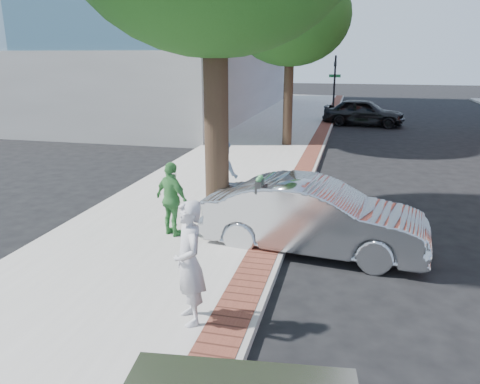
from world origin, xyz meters
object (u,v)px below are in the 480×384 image
(person_officer, at_px, (224,174))
(person_green, at_px, (172,199))
(bg_car, at_px, (364,112))
(person_gray, at_px, (189,263))
(sedan_silver, at_px, (314,217))
(parking_meter, at_px, (259,197))

(person_officer, bearing_deg, person_green, 124.26)
(bg_car, bearing_deg, person_officer, 175.47)
(person_gray, bearing_deg, sedan_silver, 121.69)
(person_green, bearing_deg, person_gray, 144.31)
(person_green, bearing_deg, sedan_silver, -147.16)
(parking_meter, xyz_separation_m, person_green, (-1.91, 0.27, -0.27))
(parking_meter, relative_size, person_gray, 0.82)
(parking_meter, relative_size, person_officer, 0.87)
(person_officer, bearing_deg, bg_car, -53.65)
(person_gray, height_order, bg_car, person_gray)
(parking_meter, distance_m, person_officer, 2.74)
(parking_meter, bearing_deg, person_gray, -98.58)
(parking_meter, bearing_deg, person_officer, 120.21)
(person_gray, bearing_deg, person_officer, 155.78)
(person_green, height_order, bg_car, person_green)
(person_green, bearing_deg, person_officer, -75.67)
(person_gray, distance_m, person_green, 3.41)
(sedan_silver, bearing_deg, person_gray, 162.67)
(person_green, xyz_separation_m, bg_car, (4.04, 18.47, -0.19))
(parking_meter, relative_size, bg_car, 0.33)
(person_gray, xyz_separation_m, bg_car, (2.55, 21.54, -0.30))
(person_officer, xyz_separation_m, sedan_silver, (2.39, -1.88, -0.27))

